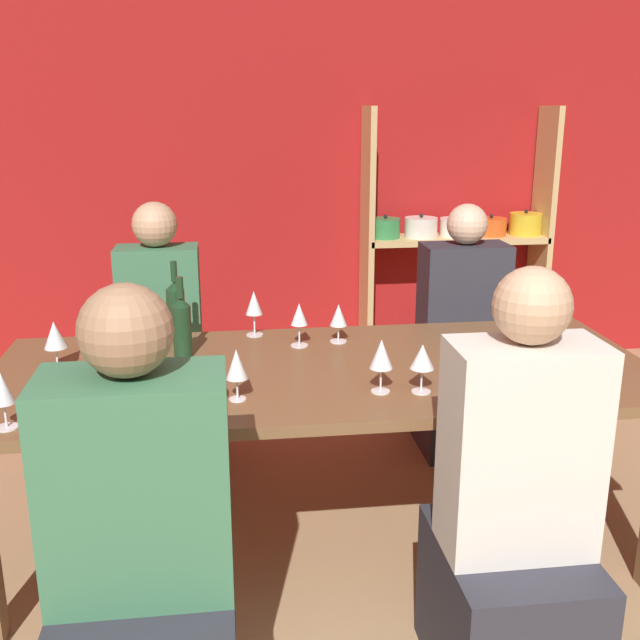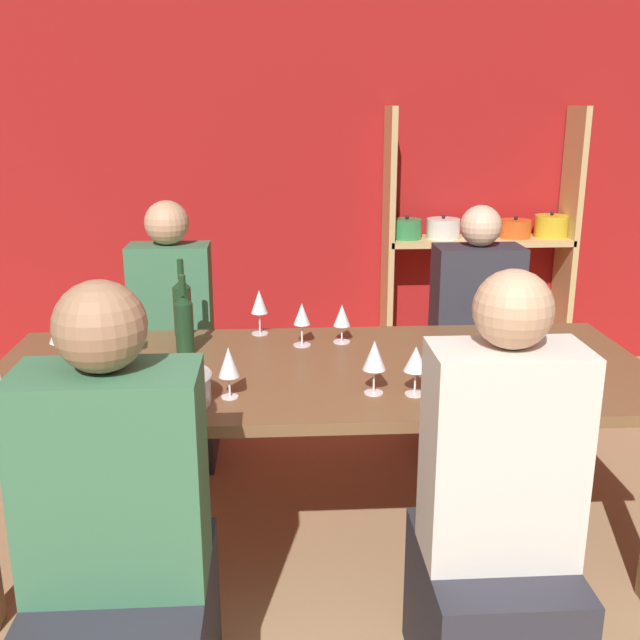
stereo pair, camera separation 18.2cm
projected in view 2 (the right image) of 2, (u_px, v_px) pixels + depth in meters
wall_back_red at (320, 154)px, 4.59m from camera, size 8.80×0.06×2.70m
shelf_unit at (481, 275)px, 4.66m from camera, size 1.16×0.30×1.64m
dining_table at (322, 387)px, 2.74m from camera, size 2.39×1.00×0.73m
mixing_bowl at (168, 388)px, 2.38m from camera, size 0.29×0.29×0.10m
wine_bottle_green at (184, 323)px, 2.83m from camera, size 0.07×0.07×0.31m
wine_bottle_dark at (182, 306)px, 3.07m from camera, size 0.07×0.07×0.32m
wine_glass_red_a at (259, 303)px, 3.08m from camera, size 0.07×0.07×0.19m
wine_glass_empty_a at (59, 330)px, 2.75m from camera, size 0.08×0.08×0.17m
wine_glass_white_a at (229, 364)px, 2.41m from camera, size 0.07×0.07×0.17m
wine_glass_white_b at (374, 357)px, 2.44m from camera, size 0.08×0.08×0.18m
wine_glass_empty_b at (476, 377)px, 2.33m from camera, size 0.07×0.07×0.15m
wine_glass_empty_c at (129, 328)px, 2.84m from camera, size 0.07×0.07×0.15m
wine_glass_empty_d at (95, 323)px, 2.88m from camera, size 0.07×0.07×0.16m
wine_glass_red_b at (416, 360)px, 2.43m from camera, size 0.08×0.08×0.17m
wine_glass_red_c at (302, 316)px, 2.93m from camera, size 0.07×0.07×0.17m
wine_glass_red_d at (342, 317)px, 2.98m from camera, size 0.07×0.07×0.16m
person_near_a at (122, 580)px, 1.95m from camera, size 0.45×0.56×1.26m
person_far_a at (473, 363)px, 3.63m from camera, size 0.41×0.51×1.20m
person_near_b at (495, 551)px, 2.07m from camera, size 0.41×0.51×1.26m
person_far_b at (175, 365)px, 3.53m from camera, size 0.37×0.46×1.24m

